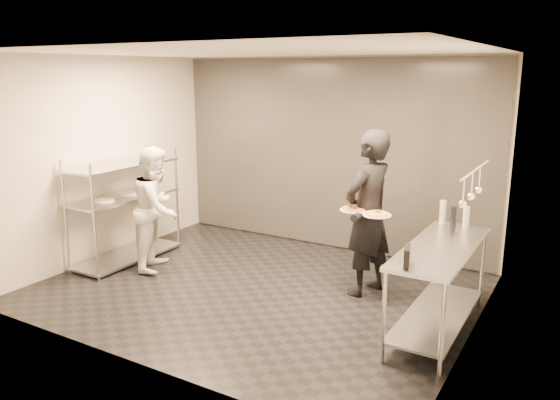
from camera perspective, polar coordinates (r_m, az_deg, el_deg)
The scene contains 13 objects.
room_shell at distance 7.33m, azimuth 2.40°, elevation 3.99°, with size 5.00×4.00×2.80m.
pass_rack at distance 7.82m, azimuth -15.92°, elevation -0.64°, with size 0.60×1.60×1.50m.
prep_counter at distance 5.69m, azimuth 16.31°, elevation -7.39°, with size 0.60×1.80×0.92m.
utensil_rail at distance 5.40m, azimuth 19.48°, elevation 1.43°, with size 0.07×1.20×0.31m.
waiter at distance 6.41m, azimuth 9.18°, elevation -1.38°, with size 0.71×0.47×1.95m, color black.
chef at distance 7.39m, azimuth -12.75°, elevation -0.84°, with size 0.80×0.62×1.64m, color silver.
pizza_plate_near at distance 6.30m, azimuth 7.68°, elevation -0.94°, with size 0.30×0.30×0.05m.
pizza_plate_far at distance 6.15m, azimuth 10.09°, elevation -1.46°, with size 0.32×0.32×0.05m.
salad_plate at distance 6.59m, azimuth 9.89°, elevation 2.63°, with size 0.27×0.27×0.07m.
pos_monitor at distance 4.94m, azimuth 13.13°, elevation -5.71°, with size 0.05×0.24×0.17m, color black.
bottle_green at distance 6.36m, azimuth 16.65°, elevation -1.21°, with size 0.07×0.07×0.26m, color gray.
bottle_clear at distance 6.31m, azimuth 18.87°, elevation -1.66°, with size 0.07×0.07×0.23m, color gray.
bottle_dark at distance 6.34m, azimuth 17.67°, elevation -1.59°, with size 0.06×0.06×0.21m, color black.
Camera 1 is at (3.41, -5.20, 2.59)m, focal length 35.00 mm.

